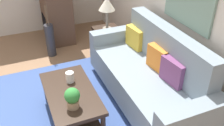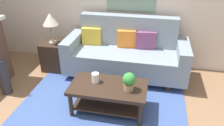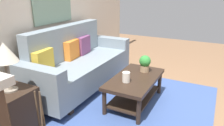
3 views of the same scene
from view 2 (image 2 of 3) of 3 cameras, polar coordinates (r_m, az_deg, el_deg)
area_rug at (r=3.39m, az=-2.93°, el=-11.94°), size 2.52×2.17×0.01m
couch at (r=4.05m, az=3.61°, el=2.38°), size 2.19×0.84×1.08m
throw_pillow_mustard at (r=4.20m, az=-5.30°, el=6.99°), size 0.37×0.16×0.32m
throw_pillow_orange at (r=4.06m, az=3.98°, el=6.30°), size 0.37×0.17×0.32m
throw_pillow_plum at (r=4.04m, az=8.78°, el=5.88°), size 0.37×0.16×0.32m
coffee_table at (r=3.20m, az=-0.94°, el=-7.58°), size 1.10×0.60×0.43m
tabletop_vase at (r=3.19m, az=-4.33°, el=-3.82°), size 0.11×0.11×0.14m
potted_plant_tabletop at (r=2.98m, az=4.44°, el=-4.69°), size 0.18×0.18×0.26m
side_table at (r=4.45m, az=-14.58°, el=1.83°), size 0.44×0.44×0.56m
table_lamp at (r=4.20m, az=-15.76°, el=10.60°), size 0.28×0.28×0.57m
floor_vase at (r=3.98m, az=-26.29°, el=-3.26°), size 0.16×0.16×0.62m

